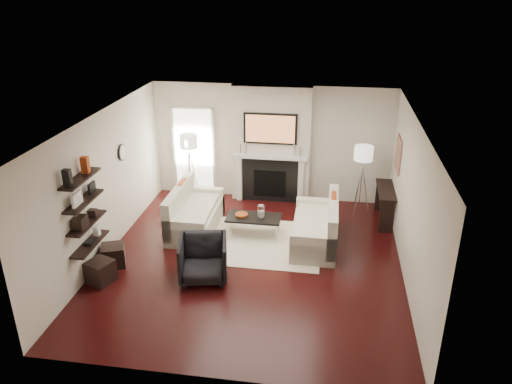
# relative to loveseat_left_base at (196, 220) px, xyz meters

# --- Properties ---
(room_envelope) EXTENTS (6.00, 6.00, 6.00)m
(room_envelope) POSITION_rel_loveseat_left_base_xyz_m (1.35, -1.11, 1.14)
(room_envelope) COLOR black
(room_envelope) RESTS_ON ground
(chimney_breast) EXTENTS (1.80, 0.25, 2.70)m
(chimney_breast) POSITION_rel_loveseat_left_base_xyz_m (1.35, 1.77, 1.14)
(chimney_breast) COLOR silver
(chimney_breast) RESTS_ON floor
(fireplace_surround) EXTENTS (1.30, 0.02, 1.04)m
(fireplace_surround) POSITION_rel_loveseat_left_base_xyz_m (1.35, 1.63, 0.31)
(fireplace_surround) COLOR black
(fireplace_surround) RESTS_ON floor
(firebox) EXTENTS (0.75, 0.02, 0.65)m
(firebox) POSITION_rel_loveseat_left_base_xyz_m (1.35, 1.63, 0.24)
(firebox) COLOR black
(firebox) RESTS_ON floor
(mantel_pilaster_l) EXTENTS (0.12, 0.08, 1.10)m
(mantel_pilaster_l) POSITION_rel_loveseat_left_base_xyz_m (0.63, 1.60, 0.34)
(mantel_pilaster_l) COLOR white
(mantel_pilaster_l) RESTS_ON floor
(mantel_pilaster_r) EXTENTS (0.12, 0.08, 1.10)m
(mantel_pilaster_r) POSITION_rel_loveseat_left_base_xyz_m (2.07, 1.60, 0.34)
(mantel_pilaster_r) COLOR white
(mantel_pilaster_r) RESTS_ON floor
(mantel_shelf) EXTENTS (1.70, 0.18, 0.07)m
(mantel_shelf) POSITION_rel_loveseat_left_base_xyz_m (1.35, 1.58, 0.91)
(mantel_shelf) COLOR white
(mantel_shelf) RESTS_ON chimney_breast
(tv_body) EXTENTS (1.20, 0.06, 0.70)m
(tv_body) POSITION_rel_loveseat_left_base_xyz_m (1.35, 1.61, 1.57)
(tv_body) COLOR black
(tv_body) RESTS_ON chimney_breast
(tv_screen) EXTENTS (1.10, 0.00, 0.62)m
(tv_screen) POSITION_rel_loveseat_left_base_xyz_m (1.35, 1.58, 1.57)
(tv_screen) COLOR #BF723F
(tv_screen) RESTS_ON tv_body
(candlestick_l_tall) EXTENTS (0.04, 0.04, 0.30)m
(candlestick_l_tall) POSITION_rel_loveseat_left_base_xyz_m (0.80, 1.59, 1.09)
(candlestick_l_tall) COLOR silver
(candlestick_l_tall) RESTS_ON mantel_shelf
(candlestick_l_short) EXTENTS (0.04, 0.04, 0.24)m
(candlestick_l_short) POSITION_rel_loveseat_left_base_xyz_m (0.67, 1.59, 1.06)
(candlestick_l_short) COLOR silver
(candlestick_l_short) RESTS_ON mantel_shelf
(candlestick_r_tall) EXTENTS (0.04, 0.04, 0.30)m
(candlestick_r_tall) POSITION_rel_loveseat_left_base_xyz_m (1.90, 1.59, 1.09)
(candlestick_r_tall) COLOR silver
(candlestick_r_tall) RESTS_ON mantel_shelf
(candlestick_r_short) EXTENTS (0.04, 0.04, 0.24)m
(candlestick_r_short) POSITION_rel_loveseat_left_base_xyz_m (2.03, 1.59, 1.06)
(candlestick_r_short) COLOR silver
(candlestick_r_short) RESTS_ON mantel_shelf
(hallway_panel) EXTENTS (0.90, 0.02, 2.10)m
(hallway_panel) POSITION_rel_loveseat_left_base_xyz_m (-0.50, 1.87, 0.84)
(hallway_panel) COLOR white
(hallway_panel) RESTS_ON floor
(door_trim_l) EXTENTS (0.06, 0.06, 2.16)m
(door_trim_l) POSITION_rel_loveseat_left_base_xyz_m (-0.98, 1.85, 0.84)
(door_trim_l) COLOR white
(door_trim_l) RESTS_ON floor
(door_trim_r) EXTENTS (0.06, 0.06, 2.16)m
(door_trim_r) POSITION_rel_loveseat_left_base_xyz_m (-0.02, 1.85, 0.84)
(door_trim_r) COLOR white
(door_trim_r) RESTS_ON floor
(door_trim_top) EXTENTS (1.02, 0.06, 0.06)m
(door_trim_top) POSITION_rel_loveseat_left_base_xyz_m (-0.50, 1.85, 1.92)
(door_trim_top) COLOR white
(door_trim_top) RESTS_ON wall_back
(rug) EXTENTS (2.60, 2.00, 0.01)m
(rug) POSITION_rel_loveseat_left_base_xyz_m (1.33, -0.37, -0.20)
(rug) COLOR #F0DFC4
(rug) RESTS_ON floor
(loveseat_left_base) EXTENTS (0.85, 1.80, 0.42)m
(loveseat_left_base) POSITION_rel_loveseat_left_base_xyz_m (0.00, 0.00, 0.00)
(loveseat_left_base) COLOR beige
(loveseat_left_base) RESTS_ON floor
(loveseat_left_back) EXTENTS (0.18, 1.80, 0.80)m
(loveseat_left_back) POSITION_rel_loveseat_left_base_xyz_m (-0.33, 0.00, 0.32)
(loveseat_left_back) COLOR beige
(loveseat_left_back) RESTS_ON floor
(loveseat_left_arm_n) EXTENTS (0.85, 0.18, 0.60)m
(loveseat_left_arm_n) POSITION_rel_loveseat_left_base_xyz_m (0.00, -0.81, 0.09)
(loveseat_left_arm_n) COLOR beige
(loveseat_left_arm_n) RESTS_ON floor
(loveseat_left_arm_s) EXTENTS (0.85, 0.18, 0.60)m
(loveseat_left_arm_s) POSITION_rel_loveseat_left_base_xyz_m (0.00, 0.81, 0.09)
(loveseat_left_arm_s) COLOR beige
(loveseat_left_arm_s) RESTS_ON floor
(loveseat_left_cushion) EXTENTS (0.63, 1.44, 0.10)m
(loveseat_left_cushion) POSITION_rel_loveseat_left_base_xyz_m (0.05, 0.00, 0.26)
(loveseat_left_cushion) COLOR beige
(loveseat_left_cushion) RESTS_ON loveseat_left_base
(pillow_left_orange) EXTENTS (0.10, 0.42, 0.42)m
(pillow_left_orange) POSITION_rel_loveseat_left_base_xyz_m (-0.33, 0.30, 0.52)
(pillow_left_orange) COLOR #983512
(pillow_left_orange) RESTS_ON loveseat_left_cushion
(pillow_left_charcoal) EXTENTS (0.10, 0.40, 0.40)m
(pillow_left_charcoal) POSITION_rel_loveseat_left_base_xyz_m (-0.33, -0.30, 0.51)
(pillow_left_charcoal) COLOR black
(pillow_left_charcoal) RESTS_ON loveseat_left_cushion
(loveseat_right_base) EXTENTS (0.85, 1.80, 0.42)m
(loveseat_right_base) POSITION_rel_loveseat_left_base_xyz_m (2.49, -0.24, 0.00)
(loveseat_right_base) COLOR beige
(loveseat_right_base) RESTS_ON floor
(loveseat_right_back) EXTENTS (0.18, 1.80, 0.80)m
(loveseat_right_back) POSITION_rel_loveseat_left_base_xyz_m (2.82, -0.24, 0.32)
(loveseat_right_back) COLOR beige
(loveseat_right_back) RESTS_ON floor
(loveseat_right_arm_n) EXTENTS (0.85, 0.18, 0.60)m
(loveseat_right_arm_n) POSITION_rel_loveseat_left_base_xyz_m (2.49, -1.05, 0.09)
(loveseat_right_arm_n) COLOR beige
(loveseat_right_arm_n) RESTS_ON floor
(loveseat_right_arm_s) EXTENTS (0.85, 0.18, 0.60)m
(loveseat_right_arm_s) POSITION_rel_loveseat_left_base_xyz_m (2.49, 0.57, 0.09)
(loveseat_right_arm_s) COLOR beige
(loveseat_right_arm_s) RESTS_ON floor
(loveseat_right_cushion) EXTENTS (0.63, 1.44, 0.10)m
(loveseat_right_cushion) POSITION_rel_loveseat_left_base_xyz_m (2.44, -0.24, 0.26)
(loveseat_right_cushion) COLOR beige
(loveseat_right_cushion) RESTS_ON loveseat_right_base
(pillow_right_orange) EXTENTS (0.10, 0.42, 0.42)m
(pillow_right_orange) POSITION_rel_loveseat_left_base_xyz_m (2.82, 0.06, 0.52)
(pillow_right_orange) COLOR #983512
(pillow_right_orange) RESTS_ON loveseat_right_cushion
(pillow_right_charcoal) EXTENTS (0.10, 0.40, 0.40)m
(pillow_right_charcoal) POSITION_rel_loveseat_left_base_xyz_m (2.82, -0.54, 0.51)
(pillow_right_charcoal) COLOR black
(pillow_right_charcoal) RESTS_ON loveseat_right_cushion
(coffee_table) EXTENTS (1.10, 0.55, 0.04)m
(coffee_table) POSITION_rel_loveseat_left_base_xyz_m (1.24, -0.09, 0.19)
(coffee_table) COLOR black
(coffee_table) RESTS_ON floor
(coffee_leg_nw) EXTENTS (0.02, 0.02, 0.38)m
(coffee_leg_nw) POSITION_rel_loveseat_left_base_xyz_m (0.74, -0.31, -0.02)
(coffee_leg_nw) COLOR silver
(coffee_leg_nw) RESTS_ON floor
(coffee_leg_ne) EXTENTS (0.02, 0.02, 0.38)m
(coffee_leg_ne) POSITION_rel_loveseat_left_base_xyz_m (1.74, -0.31, -0.02)
(coffee_leg_ne) COLOR silver
(coffee_leg_ne) RESTS_ON floor
(coffee_leg_sw) EXTENTS (0.02, 0.02, 0.38)m
(coffee_leg_sw) POSITION_rel_loveseat_left_base_xyz_m (0.74, 0.13, -0.02)
(coffee_leg_sw) COLOR silver
(coffee_leg_sw) RESTS_ON floor
(coffee_leg_se) EXTENTS (0.02, 0.02, 0.38)m
(coffee_leg_se) POSITION_rel_loveseat_left_base_xyz_m (1.74, 0.13, -0.02)
(coffee_leg_se) COLOR silver
(coffee_leg_se) RESTS_ON floor
(hurricane_glass) EXTENTS (0.14, 0.14, 0.25)m
(hurricane_glass) POSITION_rel_loveseat_left_base_xyz_m (1.39, -0.09, 0.35)
(hurricane_glass) COLOR white
(hurricane_glass) RESTS_ON coffee_table
(hurricane_candle) EXTENTS (0.11, 0.11, 0.16)m
(hurricane_candle) POSITION_rel_loveseat_left_base_xyz_m (1.39, -0.09, 0.29)
(hurricane_candle) COLOR white
(hurricane_candle) RESTS_ON coffee_table
(copper_bowl) EXTENTS (0.26, 0.26, 0.04)m
(copper_bowl) POSITION_rel_loveseat_left_base_xyz_m (0.99, -0.09, 0.24)
(copper_bowl) COLOR #AA4B1C
(copper_bowl) RESTS_ON coffee_table
(armchair) EXTENTS (0.95, 0.91, 0.84)m
(armchair) POSITION_rel_loveseat_left_base_xyz_m (0.62, -1.79, 0.21)
(armchair) COLOR black
(armchair) RESTS_ON floor
(lamp_left_post) EXTENTS (0.02, 0.02, 1.20)m
(lamp_left_post) POSITION_rel_loveseat_left_base_xyz_m (-0.50, 1.45, 0.39)
(lamp_left_post) COLOR silver
(lamp_left_post) RESTS_ON floor
(lamp_left_shade) EXTENTS (0.40, 0.40, 0.30)m
(lamp_left_shade) POSITION_rel_loveseat_left_base_xyz_m (-0.50, 1.45, 1.24)
(lamp_left_shade) COLOR white
(lamp_left_shade) RESTS_ON lamp_left_post
(lamp_left_leg_a) EXTENTS (0.25, 0.02, 1.23)m
(lamp_left_leg_a) POSITION_rel_loveseat_left_base_xyz_m (-0.39, 1.45, 0.39)
(lamp_left_leg_a) COLOR silver
(lamp_left_leg_a) RESTS_ON floor
(lamp_left_leg_b) EXTENTS (0.14, 0.22, 1.23)m
(lamp_left_leg_b) POSITION_rel_loveseat_left_base_xyz_m (-0.55, 1.54, 0.39)
(lamp_left_leg_b) COLOR silver
(lamp_left_leg_b) RESTS_ON floor
(lamp_left_leg_c) EXTENTS (0.14, 0.22, 1.23)m
(lamp_left_leg_c) POSITION_rel_loveseat_left_base_xyz_m (-0.55, 1.35, 0.39)
(lamp_left_leg_c) COLOR silver
(lamp_left_leg_c) RESTS_ON floor
(lamp_right_post) EXTENTS (0.02, 0.02, 1.20)m
(lamp_right_post) POSITION_rel_loveseat_left_base_xyz_m (3.40, 1.20, 0.39)
(lamp_right_post) COLOR silver
(lamp_right_post) RESTS_ON floor
(lamp_right_shade) EXTENTS (0.40, 0.40, 0.30)m
(lamp_right_shade) POSITION_rel_loveseat_left_base_xyz_m (3.40, 1.20, 1.24)
(lamp_right_shade) COLOR white
(lamp_right_shade) RESTS_ON lamp_right_post
(lamp_right_leg_a) EXTENTS (0.25, 0.02, 1.23)m
(lamp_right_leg_a) POSITION_rel_loveseat_left_base_xyz_m (3.51, 1.20, 0.39)
(lamp_right_leg_a) COLOR silver
(lamp_right_leg_a) RESTS_ON floor
(lamp_right_leg_b) EXTENTS (0.14, 0.22, 1.23)m
(lamp_right_leg_b) POSITION_rel_loveseat_left_base_xyz_m (3.35, 1.29, 0.39)
(lamp_right_leg_b) COLOR silver
(lamp_right_leg_b) RESTS_ON floor
(lamp_right_leg_c) EXTENTS (0.14, 0.22, 1.23)m
(lamp_right_leg_c) POSITION_rel_loveseat_left_base_xyz_m (3.35, 1.10, 0.39)
(lamp_right_leg_c) COLOR silver
(lamp_right_leg_c) RESTS_ON floor
(console_top) EXTENTS (0.35, 1.20, 0.04)m
(console_top) POSITION_rel_loveseat_left_base_xyz_m (3.92, 0.98, 0.52)
(console_top) COLOR black
(console_top) RESTS_ON floor
(console_leg_n) EXTENTS (0.30, 0.04, 0.71)m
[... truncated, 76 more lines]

